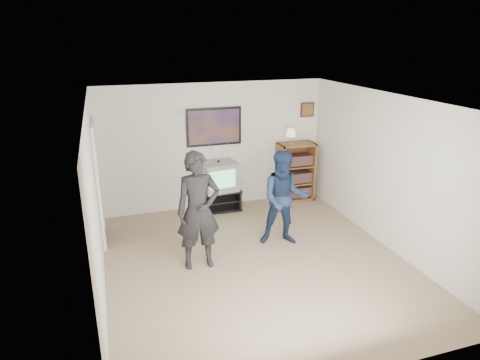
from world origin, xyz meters
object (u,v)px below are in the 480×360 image
media_stand (219,200)px  person_short (284,198)px  crt_television (219,176)px  bookshelf (295,172)px  person_tall (198,211)px

media_stand → person_short: person_short is taller
crt_television → bookshelf: (1.68, 0.05, -0.10)m
person_short → person_tall: bearing=-151.6°
crt_television → person_short: person_short is taller
person_tall → person_short: bearing=12.5°
bookshelf → media_stand: bearing=-178.3°
crt_television → bookshelf: bookshelf is taller
media_stand → person_short: bearing=-67.5°
person_tall → person_short: (1.50, 0.29, -0.09)m
media_stand → person_short: (0.66, -1.72, 0.59)m
bookshelf → person_short: 2.06m
media_stand → crt_television: crt_television is taller
bookshelf → person_tall: bearing=-140.9°
crt_television → person_short: 1.84m
crt_television → person_short: size_ratio=0.42×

